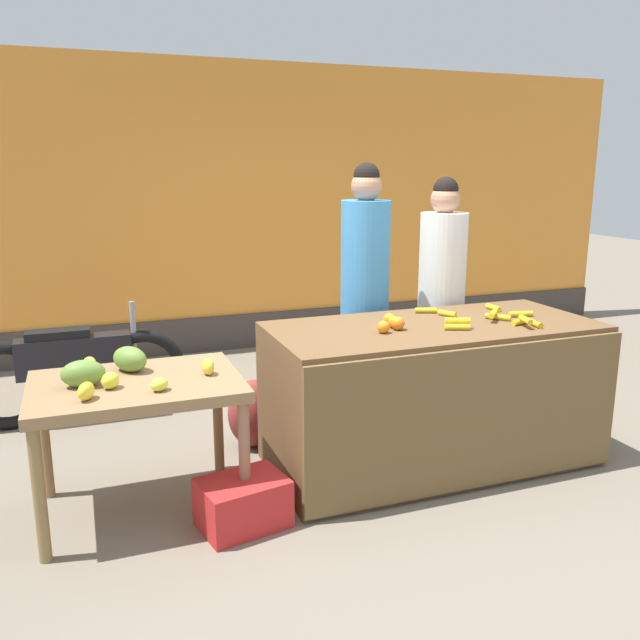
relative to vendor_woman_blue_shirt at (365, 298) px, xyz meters
name	(u,v)px	position (x,y,z in m)	size (l,w,h in m)	color
ground_plane	(371,470)	(-0.26, -0.70, -0.95)	(24.00, 24.00, 0.00)	#756B5B
market_wall_back	(243,212)	(-0.26, 2.45, 0.45)	(8.74, 0.23, 2.85)	orange
fruit_stall_counter	(432,394)	(0.15, -0.71, -0.50)	(2.03, 0.93, 0.90)	brown
side_table_wooden	(137,397)	(-1.63, -0.70, -0.29)	(1.09, 0.78, 0.74)	olive
banana_bunch_pile	(489,317)	(0.51, -0.75, -0.02)	(0.73, 0.68, 0.07)	yellow
orange_pile	(392,323)	(-0.15, -0.72, -0.01)	(0.20, 0.25, 0.08)	orange
mango_papaya_pile	(113,369)	(-1.74, -0.65, -0.14)	(0.78, 0.64, 0.14)	#DDD949
vendor_woman_blue_shirt	(365,298)	(0.00, 0.00, 0.00)	(0.34, 0.34, 1.88)	#33333D
vendor_woman_white_shirt	(441,300)	(0.60, -0.02, -0.05)	(0.34, 0.34, 1.78)	#33333D
parked_motorcycle	(75,369)	(-1.95, 0.80, -0.55)	(1.60, 0.18, 0.88)	black
produce_crate	(243,503)	(-1.16, -1.06, -0.82)	(0.44, 0.32, 0.26)	red
produce_sack	(254,413)	(-0.84, -0.09, -0.71)	(0.36, 0.30, 0.47)	maroon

